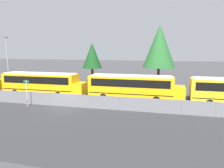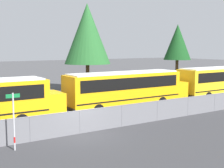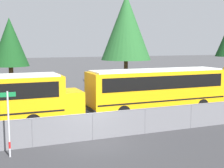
# 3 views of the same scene
# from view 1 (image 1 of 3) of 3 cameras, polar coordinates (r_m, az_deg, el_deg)

# --- Properties ---
(ground_plane) EXTENTS (200.00, 200.00, 0.00)m
(ground_plane) POSITION_cam_1_polar(r_m,az_deg,el_deg) (25.04, -11.95, -5.77)
(ground_plane) COLOR #424244
(road_strip) EXTENTS (95.63, 12.00, 0.01)m
(road_strip) POSITION_cam_1_polar(r_m,az_deg,el_deg) (20.08, -19.60, -9.86)
(road_strip) COLOR #333335
(road_strip) RESTS_ON ground_plane
(fence) EXTENTS (61.70, 0.07, 1.46)m
(fence) POSITION_cam_1_polar(r_m,az_deg,el_deg) (24.86, -12.01, -4.11)
(fence) COLOR #9EA0A5
(fence) RESTS_ON ground_plane
(school_bus_1) EXTENTS (11.69, 2.52, 3.17)m
(school_bus_1) POSITION_cam_1_polar(r_m,az_deg,el_deg) (31.06, -17.79, 0.40)
(school_bus_1) COLOR #EDA80F
(school_bus_1) RESTS_ON ground_plane
(school_bus_2) EXTENTS (11.69, 2.52, 3.17)m
(school_bus_2) POSITION_cam_1_polar(r_m,az_deg,el_deg) (27.00, 5.45, -0.46)
(school_bus_2) COLOR #EDA80F
(school_bus_2) RESTS_ON ground_plane
(street_sign) EXTENTS (0.70, 0.09, 2.97)m
(street_sign) POSITION_cam_1_polar(r_m,az_deg,el_deg) (26.04, -21.35, -2.09)
(street_sign) COLOR #B7B7BC
(street_sign) RESTS_ON ground_plane
(light_pole) EXTENTS (0.60, 0.24, 8.42)m
(light_pole) POSITION_cam_1_polar(r_m,az_deg,el_deg) (42.29, -25.66, 5.86)
(light_pole) COLOR gray
(light_pole) RESTS_ON ground_plane
(tree_0) EXTENTS (3.61, 3.61, 7.52)m
(tree_0) POSITION_cam_1_polar(r_m,az_deg,el_deg) (40.89, -5.22, 7.40)
(tree_0) COLOR #51381E
(tree_0) RESTS_ON ground_plane
(tree_3) EXTENTS (5.48, 5.48, 10.37)m
(tree_3) POSITION_cam_1_polar(r_m,az_deg,el_deg) (38.09, 12.25, 9.58)
(tree_3) COLOR #51381E
(tree_3) RESTS_ON ground_plane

